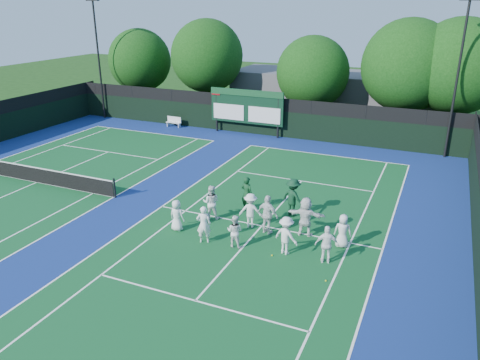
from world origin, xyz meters
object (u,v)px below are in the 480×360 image
at_px(tennis_net, 36,174).
at_px(bench, 174,121).
at_px(coach_left, 247,194).
at_px(scoreboard, 246,107).

bearing_deg(tennis_net, bench, 87.98).
xyz_separation_m(bench, coach_left, (12.15, -13.01, 0.43)).
xyz_separation_m(scoreboard, coach_left, (5.67, -13.23, -1.30)).
bearing_deg(bench, scoreboard, 1.98).
bearing_deg(coach_left, bench, -34.35).
bearing_deg(scoreboard, tennis_net, -115.60).
distance_m(bench, coach_left, 17.81).
distance_m(tennis_net, coach_left, 12.74).
distance_m(scoreboard, coach_left, 14.45).
distance_m(tennis_net, bench, 14.37).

